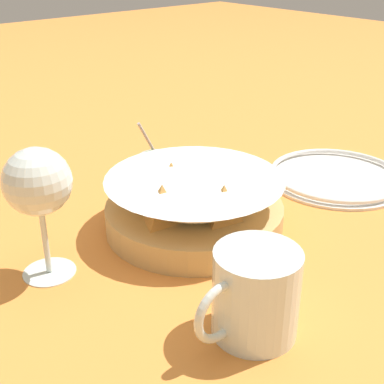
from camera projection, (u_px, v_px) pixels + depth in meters
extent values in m
plane|color=orange|center=(179.00, 219.00, 0.78)|extent=(4.00, 4.00, 0.00)
cylinder|color=tan|center=(192.00, 217.00, 0.74)|extent=(0.25, 0.25, 0.04)
cone|color=white|center=(192.00, 203.00, 0.73)|extent=(0.24, 0.24, 0.07)
cylinder|color=#3D842D|center=(192.00, 216.00, 0.74)|extent=(0.19, 0.19, 0.01)
pyramid|color=#CC8E42|center=(163.00, 206.00, 0.69)|extent=(0.09, 0.08, 0.06)
pyramid|color=#CC8E42|center=(224.00, 205.00, 0.70)|extent=(0.08, 0.07, 0.06)
pyramid|color=#CC8E42|center=(219.00, 184.00, 0.76)|extent=(0.07, 0.08, 0.05)
pyramid|color=#CC8E42|center=(171.00, 180.00, 0.77)|extent=(0.07, 0.06, 0.06)
cylinder|color=#B7B7BC|center=(157.00, 165.00, 0.91)|extent=(0.06, 0.06, 0.04)
cylinder|color=#42702D|center=(157.00, 162.00, 0.91)|extent=(0.05, 0.05, 0.03)
cylinder|color=#B7B7BC|center=(151.00, 146.00, 0.89)|extent=(0.05, 0.01, 0.09)
cylinder|color=silver|center=(48.00, 270.00, 0.65)|extent=(0.06, 0.06, 0.00)
cylinder|color=silver|center=(44.00, 239.00, 0.63)|extent=(0.01, 0.01, 0.09)
sphere|color=silver|center=(36.00, 181.00, 0.60)|extent=(0.08, 0.08, 0.08)
sphere|color=#DBD17A|center=(37.00, 189.00, 0.61)|extent=(0.05, 0.05, 0.05)
cylinder|color=silver|center=(256.00, 293.00, 0.54)|extent=(0.09, 0.09, 0.10)
cylinder|color=orange|center=(255.00, 302.00, 0.54)|extent=(0.07, 0.07, 0.07)
torus|color=silver|center=(221.00, 312.00, 0.51)|extent=(0.07, 0.01, 0.07)
cylinder|color=white|center=(336.00, 177.00, 0.90)|extent=(0.23, 0.23, 0.01)
torus|color=white|center=(336.00, 174.00, 0.90)|extent=(0.22, 0.22, 0.01)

